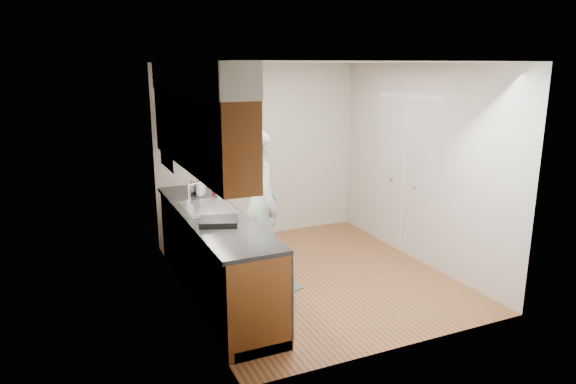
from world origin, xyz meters
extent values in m
plane|color=#976139|center=(0.00, 0.00, 0.00)|extent=(3.50, 3.50, 0.00)
plane|color=white|center=(0.00, 0.00, 2.50)|extent=(3.50, 3.50, 0.00)
cube|color=beige|center=(-1.50, 0.00, 1.25)|extent=(0.02, 3.50, 2.50)
cube|color=beige|center=(1.50, 0.00, 1.25)|extent=(0.02, 3.50, 2.50)
cube|color=beige|center=(0.00, 1.75, 1.25)|extent=(3.00, 0.02, 2.50)
cube|color=brown|center=(-1.20, 0.00, 0.45)|extent=(0.60, 2.80, 0.90)
cube|color=black|center=(-1.21, 0.00, 0.92)|extent=(0.63, 2.80, 0.04)
cube|color=#B2B2B7|center=(-1.20, 0.20, 0.89)|extent=(0.48, 0.68, 0.14)
cube|color=#B2B2B7|center=(-1.20, 0.20, 0.94)|extent=(0.52, 0.72, 0.01)
cube|color=#B2B2B7|center=(-0.91, -1.10, 0.47)|extent=(0.03, 0.60, 0.80)
cube|color=brown|center=(-1.33, 0.00, 1.83)|extent=(0.33, 2.80, 0.75)
cube|color=silver|center=(-1.33, 0.00, 2.35)|extent=(0.35, 2.80, 0.30)
cube|color=#A5A5AA|center=(-1.27, 0.85, 1.37)|extent=(0.46, 0.75, 0.16)
cube|color=white|center=(1.49, 0.30, 1.02)|extent=(0.02, 1.22, 2.05)
cube|color=#5A5A5C|center=(-0.64, 0.09, 0.01)|extent=(0.79, 1.04, 0.02)
imported|color=#9AB7BB|center=(-0.64, 0.09, 1.03)|extent=(0.53, 0.75, 2.02)
imported|color=#B3BBC3|center=(-1.15, 0.75, 1.07)|extent=(0.10, 0.10, 0.25)
imported|color=#B3BBC3|center=(-1.11, 0.86, 1.05)|extent=(0.13, 0.13, 0.21)
imported|color=#B3BBC3|center=(-1.19, 0.94, 1.02)|extent=(0.17, 0.17, 0.17)
cylinder|color=maroon|center=(-0.97, 0.74, 1.00)|extent=(0.08, 0.08, 0.11)
cylinder|color=#A5A5AA|center=(-0.97, 0.57, 1.00)|extent=(0.08, 0.08, 0.12)
cube|color=black|center=(-1.26, -0.43, 0.97)|extent=(0.44, 0.41, 0.06)
camera|label=1|loc=(-2.62, -5.12, 2.47)|focal=32.00mm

